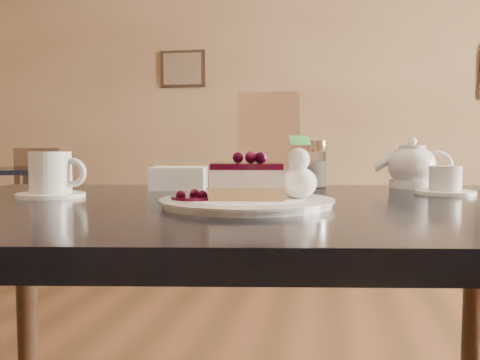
% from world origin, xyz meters
% --- Properties ---
extents(main_table, '(1.36, 1.01, 0.78)m').
position_xyz_m(main_table, '(-0.04, 0.18, 0.70)').
color(main_table, black).
rests_on(main_table, ground).
extents(dessert_plate, '(0.29, 0.29, 0.01)m').
position_xyz_m(dessert_plate, '(-0.03, 0.13, 0.79)').
color(dessert_plate, white).
rests_on(dessert_plate, main_table).
extents(cheesecake_slice, '(0.14, 0.11, 0.06)m').
position_xyz_m(cheesecake_slice, '(-0.03, 0.13, 0.82)').
color(cheesecake_slice, tan).
rests_on(cheesecake_slice, dessert_plate).
extents(whipped_cream, '(0.07, 0.07, 0.06)m').
position_xyz_m(whipped_cream, '(0.05, 0.15, 0.82)').
color(whipped_cream, white).
rests_on(whipped_cream, dessert_plate).
extents(berry_sauce, '(0.08, 0.08, 0.01)m').
position_xyz_m(berry_sauce, '(-0.12, 0.11, 0.80)').
color(berry_sauce, black).
rests_on(berry_sauce, dessert_plate).
extents(coffee_set, '(0.14, 0.14, 0.09)m').
position_xyz_m(coffee_set, '(-0.44, 0.22, 0.82)').
color(coffee_set, white).
rests_on(coffee_set, main_table).
extents(tea_set, '(0.22, 0.28, 0.11)m').
position_xyz_m(tea_set, '(0.31, 0.54, 0.83)').
color(tea_set, white).
rests_on(tea_set, main_table).
extents(menu_card, '(0.15, 0.05, 0.23)m').
position_xyz_m(menu_card, '(-0.04, 0.50, 0.90)').
color(menu_card, beige).
rests_on(menu_card, main_table).
extents(sugar_shaker, '(0.06, 0.06, 0.11)m').
position_xyz_m(sugar_shaker, '(0.07, 0.53, 0.84)').
color(sugar_shaker, white).
rests_on(sugar_shaker, main_table).
extents(napkin_stack, '(0.14, 0.14, 0.05)m').
position_xyz_m(napkin_stack, '(-0.24, 0.45, 0.81)').
color(napkin_stack, white).
rests_on(napkin_stack, main_table).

